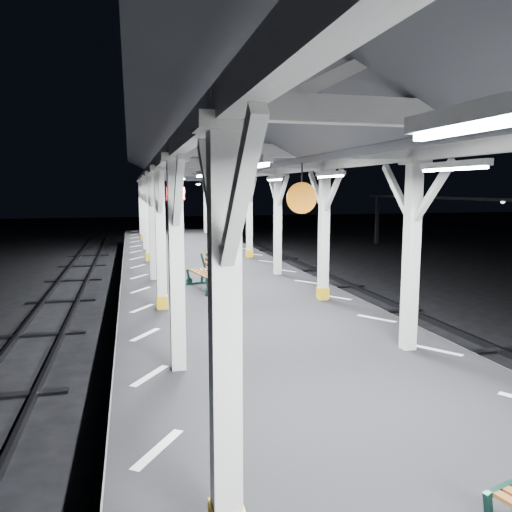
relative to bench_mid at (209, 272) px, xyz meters
name	(u,v)px	position (x,y,z in m)	size (l,w,h in m)	color
ground	(267,373)	(0.58, -4.09, -1.49)	(120.00, 120.00, 0.00)	black
platform	(268,350)	(0.58, -4.09, -0.99)	(6.00, 50.00, 1.00)	black
hazard_stripes_left	(145,335)	(-1.87, -4.09, -0.49)	(1.00, 48.00, 0.01)	silver
hazard_stripes_right	(376,319)	(3.03, -4.09, -0.49)	(1.00, 48.00, 0.01)	silver
track_left	(4,393)	(-4.42, -4.09, -1.41)	(2.20, 60.00, 0.16)	#2D2D33
track_right	(475,350)	(5.58, -4.09, -1.41)	(2.20, 60.00, 0.16)	#2D2D33
canopy	(268,149)	(0.58, -4.11, 3.06)	(5.40, 49.00, 4.65)	silver
bench_mid	(209,272)	(0.00, 0.00, 0.00)	(0.96, 1.80, 0.93)	black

